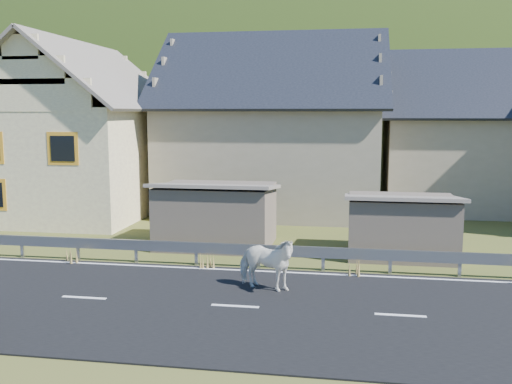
# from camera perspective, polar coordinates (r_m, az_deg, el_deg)

# --- Properties ---
(ground) EXTENTS (160.00, 160.00, 0.00)m
(ground) POSITION_cam_1_polar(r_m,az_deg,el_deg) (14.45, -2.11, -11.49)
(ground) COLOR #344116
(ground) RESTS_ON ground
(road) EXTENTS (60.00, 7.00, 0.04)m
(road) POSITION_cam_1_polar(r_m,az_deg,el_deg) (14.44, -2.11, -11.42)
(road) COLOR black
(road) RESTS_ON ground
(lane_markings) EXTENTS (60.00, 6.60, 0.01)m
(lane_markings) POSITION_cam_1_polar(r_m,az_deg,el_deg) (14.44, -2.11, -11.32)
(lane_markings) COLOR silver
(lane_markings) RESTS_ON road
(guardrail) EXTENTS (28.10, 0.09, 0.75)m
(guardrail) POSITION_cam_1_polar(r_m,az_deg,el_deg) (17.76, 0.25, -5.87)
(guardrail) COLOR #93969B
(guardrail) RESTS_ON ground
(shed_left) EXTENTS (4.30, 3.30, 2.40)m
(shed_left) POSITION_cam_1_polar(r_m,az_deg,el_deg) (20.74, -3.98, -2.35)
(shed_left) COLOR #6C5C4E
(shed_left) RESTS_ON ground
(shed_right) EXTENTS (3.80, 2.90, 2.20)m
(shed_right) POSITION_cam_1_polar(r_m,az_deg,el_deg) (19.80, 14.34, -3.38)
(shed_right) COLOR #6C5C4E
(shed_right) RESTS_ON ground
(house_cream) EXTENTS (7.80, 9.80, 8.30)m
(house_cream) POSITION_cam_1_polar(r_m,az_deg,el_deg) (28.37, -17.44, 6.70)
(house_cream) COLOR #FFF1B3
(house_cream) RESTS_ON ground
(house_stone_a) EXTENTS (10.80, 9.80, 8.90)m
(house_stone_a) POSITION_cam_1_polar(r_m,az_deg,el_deg) (28.59, 1.88, 7.62)
(house_stone_a) COLOR gray
(house_stone_a) RESTS_ON ground
(house_stone_b) EXTENTS (9.80, 8.80, 8.10)m
(house_stone_b) POSITION_cam_1_polar(r_m,az_deg,el_deg) (30.99, 21.17, 6.38)
(house_stone_b) COLOR gray
(house_stone_b) RESTS_ON ground
(mountain) EXTENTS (440.00, 280.00, 260.00)m
(mountain) POSITION_cam_1_polar(r_m,az_deg,el_deg) (194.95, 9.94, 0.57)
(mountain) COLOR #203611
(mountain) RESTS_ON ground
(conifer_patch) EXTENTS (76.00, 50.00, 28.00)m
(conifer_patch) POSITION_cam_1_polar(r_m,az_deg,el_deg) (136.19, -15.89, 8.20)
(conifer_patch) COLOR black
(conifer_patch) RESTS_ON ground
(horse) EXTENTS (1.30, 1.93, 1.49)m
(horse) POSITION_cam_1_polar(r_m,az_deg,el_deg) (15.48, 0.96, -7.11)
(horse) COLOR white
(horse) RESTS_ON road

